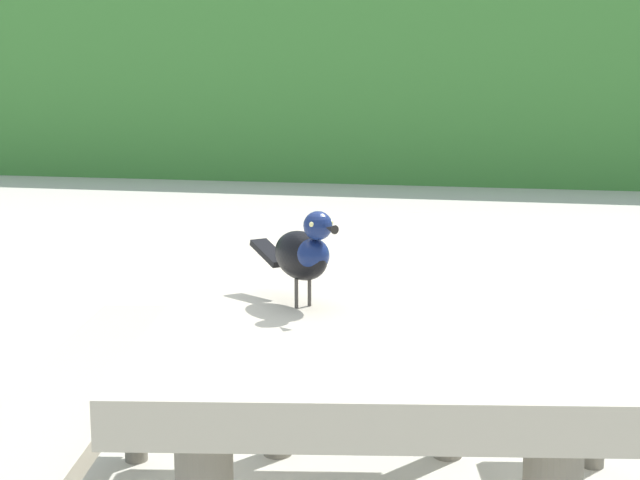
# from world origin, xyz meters

# --- Properties ---
(hedge_wall) EXTENTS (28.00, 2.21, 2.24)m
(hedge_wall) POSITION_xyz_m (0.00, 9.81, 1.12)
(hedge_wall) COLOR #428438
(hedge_wall) RESTS_ON ground
(picnic_table_foreground) EXTENTS (1.99, 2.02, 0.74)m
(picnic_table_foreground) POSITION_xyz_m (0.19, 0.05, 0.56)
(picnic_table_foreground) COLOR #B2A893
(picnic_table_foreground) RESTS_ON ground
(bird_grackle) EXTENTS (0.22, 0.22, 0.18)m
(bird_grackle) POSITION_xyz_m (0.14, -0.35, 0.84)
(bird_grackle) COLOR black
(bird_grackle) RESTS_ON picnic_table_foreground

